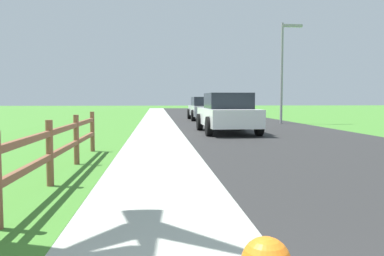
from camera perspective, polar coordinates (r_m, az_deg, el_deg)
The scene contains 8 objects.
ground_plane at distance 25.45m, azimuth -2.72°, elevation 1.04°, with size 120.00×120.00×0.00m, color #43812E.
road_asphalt at distance 27.80m, azimuth 4.34°, elevation 1.30°, with size 7.00×66.00×0.01m, color #2A2A2A.
curb_concrete at distance 27.50m, azimuth -9.15°, elevation 1.23°, with size 6.00×66.00×0.01m, color #AAAFA4.
grass_verge at distance 27.65m, azimuth -12.25°, elevation 1.21°, with size 5.00×66.00×0.00m, color #43812E.
rail_fence at distance 5.60m, azimuth -22.14°, elevation -3.93°, with size 0.11×10.57×1.03m.
parked_suv_white at distance 16.22m, azimuth 5.00°, elevation 2.10°, with size 2.14×4.59×1.59m.
parked_car_silver at distance 26.35m, azimuth 1.84°, elevation 2.81°, with size 2.07×4.50×1.50m.
street_lamp at distance 23.01m, azimuth 12.87°, elevation 8.94°, with size 1.17×0.20×5.51m.
Camera 1 is at (-1.03, -0.39, 1.35)m, focal length 37.76 mm.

